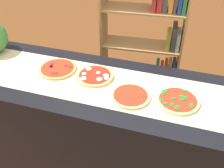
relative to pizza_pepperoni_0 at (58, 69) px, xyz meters
name	(u,v)px	position (x,y,z in m)	size (l,w,h in m)	color
ground_plane	(112,164)	(0.48, -0.07, -0.95)	(12.00, 12.00, 0.00)	brown
counter	(112,130)	(0.48, -0.07, -0.48)	(2.63, 0.76, 0.94)	black
parchment_paper	(112,86)	(0.48, -0.07, -0.01)	(2.24, 0.48, 0.00)	beige
pizza_pepperoni_0	(58,69)	(0.00, 0.00, 0.00)	(0.30, 0.30, 0.03)	tan
pizza_mozzarella_1	(95,76)	(0.32, -0.01, 0.00)	(0.28, 0.28, 0.03)	#DBB26B
pizza_plain_2	(130,96)	(0.64, -0.16, 0.00)	(0.28, 0.28, 0.02)	#E5C17F
pizza_spinach_3	(178,100)	(0.95, -0.11, 0.00)	(0.29, 0.29, 0.03)	#E5C17F
bookshelf	(152,46)	(0.61, 0.90, -0.17)	(0.85, 0.35, 1.56)	#A87A47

